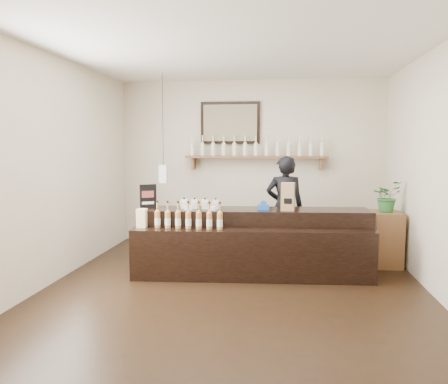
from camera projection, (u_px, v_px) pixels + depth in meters
name	position (u px, v px, depth m)	size (l,w,h in m)	color
ground	(235.00, 287.00, 5.22)	(5.00, 5.00, 0.00)	black
room_shell	(235.00, 144.00, 5.04)	(5.00, 5.00, 5.00)	beige
back_wall_decor	(242.00, 142.00, 7.40)	(2.66, 0.96, 1.69)	brown
counter	(252.00, 244.00, 5.74)	(3.07, 1.03, 1.00)	black
promo_sign	(148.00, 196.00, 5.90)	(0.20, 0.14, 0.32)	black
paper_bag	(288.00, 197.00, 5.65)	(0.18, 0.15, 0.36)	#9C774B
tape_dispenser	(263.00, 206.00, 5.73)	(0.15, 0.06, 0.12)	#194FB5
side_cabinet	(385.00, 239.00, 6.15)	(0.40, 0.54, 0.77)	brown
potted_plant	(387.00, 196.00, 6.08)	(0.39, 0.34, 0.44)	#2B6C30
shopkeeper	(285.00, 200.00, 6.58)	(0.63, 0.42, 1.74)	black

